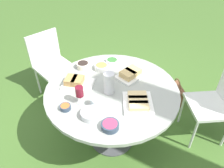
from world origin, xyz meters
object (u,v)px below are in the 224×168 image
Objects in this scene: chair_near_right at (50,60)px; dining_table at (112,97)px; wine_glass at (79,92)px; handbag at (175,94)px; chair_near_left at (218,100)px; water_pitcher at (109,83)px.

dining_table is at bearing 35.00° from chair_near_right.
wine_glass reaches higher than handbag.
wine_glass is 1.63m from handbag.
chair_near_left is 1.00× the size of chair_near_right.
water_pitcher is 1.19× the size of wine_glass.
dining_table is at bearing -61.21° from handbag.
wine_glass reaches higher than chair_near_left.
water_pitcher is at bearing 32.72° from chair_near_right.
handbag is (0.47, 1.66, -0.40)m from chair_near_right.
dining_table is 1.46× the size of chair_near_right.
water_pitcher is at bearing -60.31° from handbag.
dining_table is 0.41m from wine_glass.
water_pitcher reaches higher than handbag.
dining_table is 3.52× the size of handbag.
chair_near_right is at bearing -161.06° from wine_glass.
chair_near_right is at bearing -145.00° from dining_table.
water_pitcher is (0.04, -0.03, 0.21)m from dining_table.
water_pitcher is 0.58× the size of handbag.
dining_table is 0.22m from water_pitcher.
handbag is at bearing 74.17° from chair_near_right.
chair_near_left is 4.18× the size of water_pitcher.
water_pitcher reaches higher than chair_near_left.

